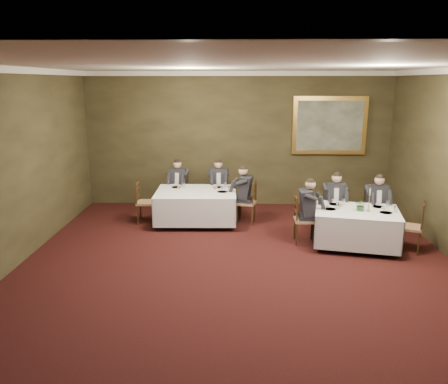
{
  "coord_description": "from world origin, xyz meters",
  "views": [
    {
      "loc": [
        -0.07,
        -6.48,
        3.25
      ],
      "look_at": [
        -0.28,
        1.77,
        1.15
      ],
      "focal_mm": 35.0,
      "sensor_mm": 36.0,
      "label": 1
    }
  ],
  "objects_px": {
    "chair_main_endright": "(410,237)",
    "chair_main_endleft": "(304,229)",
    "diner_sec_backleft": "(179,191)",
    "chair_sec_endleft": "(146,211)",
    "table_main": "(356,225)",
    "painting": "(329,126)",
    "table_second": "(196,204)",
    "chair_main_backright": "(374,222)",
    "chair_sec_backleft": "(179,200)",
    "diner_sec_backright": "(218,192)",
    "chair_sec_backright": "(218,200)",
    "diner_sec_endright": "(246,202)",
    "diner_main_backleft": "(334,209)",
    "chair_sec_endright": "(247,211)",
    "diner_main_backright": "(375,212)",
    "diner_main_endleft": "(305,219)",
    "candlestick": "(369,203)",
    "chair_main_backleft": "(333,219)",
    "centerpiece": "(361,204)"
  },
  "relations": [
    {
      "from": "chair_main_endleft",
      "to": "chair_sec_backleft",
      "type": "distance_m",
      "value": 3.61
    },
    {
      "from": "chair_sec_endleft",
      "to": "candlestick",
      "type": "relative_size",
      "value": 2.1
    },
    {
      "from": "table_main",
      "to": "chair_sec_endright",
      "type": "distance_m",
      "value": 2.62
    },
    {
      "from": "diner_main_backright",
      "to": "chair_main_endright",
      "type": "bearing_deg",
      "value": 111.7
    },
    {
      "from": "table_main",
      "to": "chair_main_backright",
      "type": "bearing_deg",
      "value": 50.75
    },
    {
      "from": "table_second",
      "to": "chair_main_backright",
      "type": "xyz_separation_m",
      "value": [
        3.94,
        -0.73,
        -0.17
      ]
    },
    {
      "from": "chair_sec_backleft",
      "to": "candlestick",
      "type": "bearing_deg",
      "value": 158.54
    },
    {
      "from": "diner_sec_backright",
      "to": "chair_sec_endleft",
      "type": "xyz_separation_m",
      "value": [
        -1.67,
        -0.98,
        -0.23
      ]
    },
    {
      "from": "diner_sec_backleft",
      "to": "table_main",
      "type": "bearing_deg",
      "value": 158.16
    },
    {
      "from": "chair_sec_backright",
      "to": "diner_sec_endright",
      "type": "relative_size",
      "value": 0.74
    },
    {
      "from": "diner_main_backright",
      "to": "diner_sec_backright",
      "type": "bearing_deg",
      "value": -28.39
    },
    {
      "from": "diner_sec_backright",
      "to": "painting",
      "type": "distance_m",
      "value": 3.35
    },
    {
      "from": "chair_main_endleft",
      "to": "diner_main_endleft",
      "type": "distance_m",
      "value": 0.23
    },
    {
      "from": "diner_main_backleft",
      "to": "chair_main_endleft",
      "type": "distance_m",
      "value": 1.04
    },
    {
      "from": "chair_main_endright",
      "to": "chair_main_endleft",
      "type": "bearing_deg",
      "value": 102.26
    },
    {
      "from": "chair_main_backleft",
      "to": "diner_sec_backright",
      "type": "bearing_deg",
      "value": -31.32
    },
    {
      "from": "table_main",
      "to": "painting",
      "type": "height_order",
      "value": "painting"
    },
    {
      "from": "chair_sec_backleft",
      "to": "diner_sec_backright",
      "type": "height_order",
      "value": "diner_sec_backright"
    },
    {
      "from": "table_main",
      "to": "chair_main_endleft",
      "type": "xyz_separation_m",
      "value": [
        -1.01,
        0.21,
        -0.17
      ]
    },
    {
      "from": "chair_main_backright",
      "to": "diner_main_endleft",
      "type": "relative_size",
      "value": 0.74
    },
    {
      "from": "chair_main_endleft",
      "to": "diner_sec_backleft",
      "type": "height_order",
      "value": "diner_sec_backleft"
    },
    {
      "from": "diner_sec_backright",
      "to": "chair_sec_endright",
      "type": "bearing_deg",
      "value": 121.73
    },
    {
      "from": "table_main",
      "to": "chair_sec_backright",
      "type": "distance_m",
      "value": 3.76
    },
    {
      "from": "diner_main_backright",
      "to": "chair_sec_backright",
      "type": "distance_m",
      "value": 3.87
    },
    {
      "from": "chair_main_endleft",
      "to": "diner_main_endleft",
      "type": "bearing_deg",
      "value": 90.0
    },
    {
      "from": "table_second",
      "to": "chair_sec_endright",
      "type": "distance_m",
      "value": 1.2
    },
    {
      "from": "table_second",
      "to": "candlestick",
      "type": "height_order",
      "value": "candlestick"
    },
    {
      "from": "diner_main_backleft",
      "to": "chair_main_backright",
      "type": "bearing_deg",
      "value": 167.8
    },
    {
      "from": "chair_main_backright",
      "to": "diner_sec_endright",
      "type": "bearing_deg",
      "value": -17.38
    },
    {
      "from": "table_main",
      "to": "diner_sec_endright",
      "type": "height_order",
      "value": "diner_sec_endright"
    },
    {
      "from": "chair_sec_backright",
      "to": "chair_sec_endleft",
      "type": "relative_size",
      "value": 1.0
    },
    {
      "from": "chair_main_endleft",
      "to": "diner_sec_backleft",
      "type": "distance_m",
      "value": 3.61
    },
    {
      "from": "chair_sec_backleft",
      "to": "centerpiece",
      "type": "xyz_separation_m",
      "value": [
        3.91,
        -2.47,
        0.61
      ]
    },
    {
      "from": "diner_sec_backleft",
      "to": "chair_sec_endleft",
      "type": "relative_size",
      "value": 1.35
    },
    {
      "from": "table_second",
      "to": "diner_sec_backleft",
      "type": "bearing_deg",
      "value": 118.96
    },
    {
      "from": "chair_main_endleft",
      "to": "centerpiece",
      "type": "bearing_deg",
      "value": 76.57
    },
    {
      "from": "diner_main_backleft",
      "to": "chair_main_backright",
      "type": "height_order",
      "value": "diner_main_backleft"
    },
    {
      "from": "diner_main_backleft",
      "to": "chair_sec_endright",
      "type": "bearing_deg",
      "value": -18.2
    },
    {
      "from": "diner_sec_backleft",
      "to": "diner_sec_endright",
      "type": "height_order",
      "value": "same"
    },
    {
      "from": "chair_main_endright",
      "to": "painting",
      "type": "distance_m",
      "value": 3.88
    },
    {
      "from": "chair_main_endright",
      "to": "table_main",
      "type": "bearing_deg",
      "value": 102.12
    },
    {
      "from": "diner_sec_backleft",
      "to": "chair_main_backleft",
      "type": "bearing_deg",
      "value": 167.51
    },
    {
      "from": "chair_main_backleft",
      "to": "chair_main_endleft",
      "type": "relative_size",
      "value": 1.0
    },
    {
      "from": "chair_sec_backleft",
      "to": "centerpiece",
      "type": "height_order",
      "value": "centerpiece"
    },
    {
      "from": "chair_main_backright",
      "to": "diner_main_backright",
      "type": "distance_m",
      "value": 0.23
    },
    {
      "from": "diner_main_backright",
      "to": "diner_sec_endright",
      "type": "distance_m",
      "value": 2.87
    },
    {
      "from": "chair_main_endright",
      "to": "chair_sec_endright",
      "type": "height_order",
      "value": "same"
    },
    {
      "from": "diner_sec_backleft",
      "to": "chair_sec_backright",
      "type": "distance_m",
      "value": 1.03
    },
    {
      "from": "chair_main_backleft",
      "to": "diner_main_backleft",
      "type": "relative_size",
      "value": 0.74
    },
    {
      "from": "diner_main_backleft",
      "to": "chair_sec_backright",
      "type": "relative_size",
      "value": 1.35
    }
  ]
}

